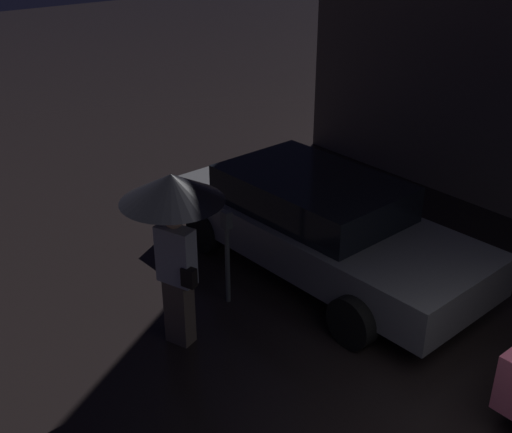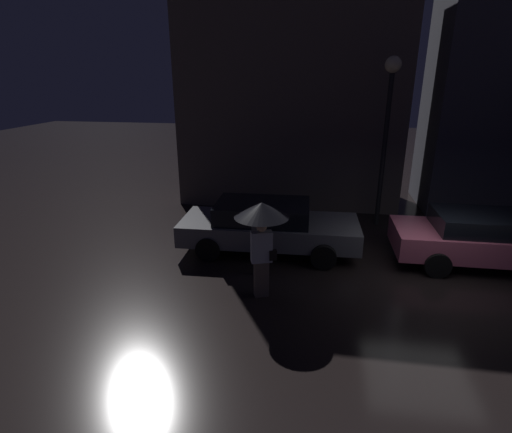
{
  "view_description": "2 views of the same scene",
  "coord_description": "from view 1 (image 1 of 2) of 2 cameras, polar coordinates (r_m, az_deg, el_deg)",
  "views": [
    {
      "loc": [
        1.54,
        -4.13,
        4.63
      ],
      "look_at": [
        -3.9,
        0.35,
        1.15
      ],
      "focal_mm": 45.0,
      "sensor_mm": 36.0,
      "label": 1
    },
    {
      "loc": [
        -2.62,
        -8.43,
        4.5
      ],
      "look_at": [
        -4.05,
        0.34,
        1.35
      ],
      "focal_mm": 28.0,
      "sensor_mm": 36.0,
      "label": 2
    }
  ],
  "objects": [
    {
      "name": "parking_meter",
      "position": [
        7.93,
        -2.57,
        -2.73
      ],
      "size": [
        0.12,
        0.1,
        1.28
      ],
      "color": "#4C5154",
      "rests_on": "ground"
    },
    {
      "name": "parked_car_grey",
      "position": [
        8.74,
        5.53,
        -0.49
      ],
      "size": [
        4.75,
        2.04,
        1.35
      ],
      "rotation": [
        0.0,
        0.0,
        0.03
      ],
      "color": "slate",
      "rests_on": "ground"
    },
    {
      "name": "pedestrian_with_umbrella",
      "position": [
        6.83,
        -7.38,
        0.57
      ],
      "size": [
        1.12,
        1.12,
        2.11
      ],
      "rotation": [
        0.0,
        0.0,
        3.48
      ],
      "color": "#66564C",
      "rests_on": "ground"
    }
  ]
}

